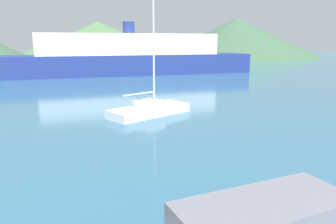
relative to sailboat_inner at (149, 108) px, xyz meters
name	(u,v)px	position (x,y,z in m)	size (l,w,h in m)	color
sailboat_inner	(149,108)	(0.00, 0.00, 0.00)	(5.68, 3.69, 11.03)	silver
ferry_distant	(129,57)	(6.28, 25.86, 1.99)	(35.36, 9.20, 7.18)	navy
hill_east	(99,40)	(11.35, 73.07, 4.46)	(47.07, 47.07, 9.82)	#476B42
hill_far_east	(236,38)	(50.27, 64.30, 5.12)	(47.35, 47.35, 11.15)	#38563D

